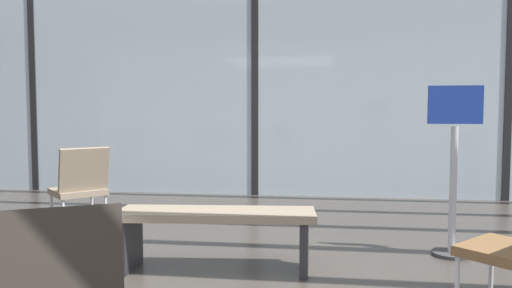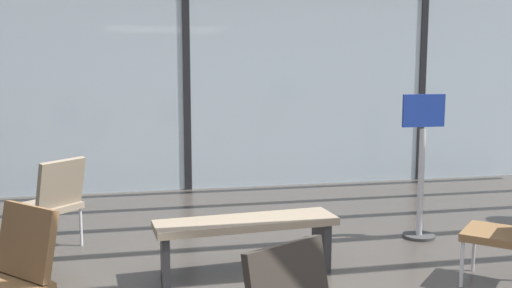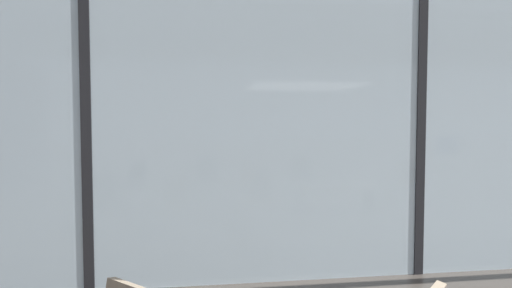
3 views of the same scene
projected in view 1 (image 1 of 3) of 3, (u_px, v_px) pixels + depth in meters
glass_curtain_wall at (255, 85)px, 6.95m from camera, size 14.00×0.08×3.25m
window_mullion_0 at (35, 87)px, 7.41m from camera, size 0.10×0.12×3.25m
window_mullion_1 at (255, 85)px, 6.95m from camera, size 0.10×0.12×3.25m
window_mullion_2 at (508, 83)px, 6.48m from camera, size 0.10×0.12×3.25m
parked_airplane at (262, 73)px, 11.35m from camera, size 14.27×4.35×4.35m
lounge_chair_0 at (81, 184)px, 4.82m from camera, size 0.71×0.71×0.87m
waiting_bench at (217, 224)px, 3.61m from camera, size 1.53×0.53×0.47m
info_sign at (453, 176)px, 3.98m from camera, size 0.44×0.32×1.44m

